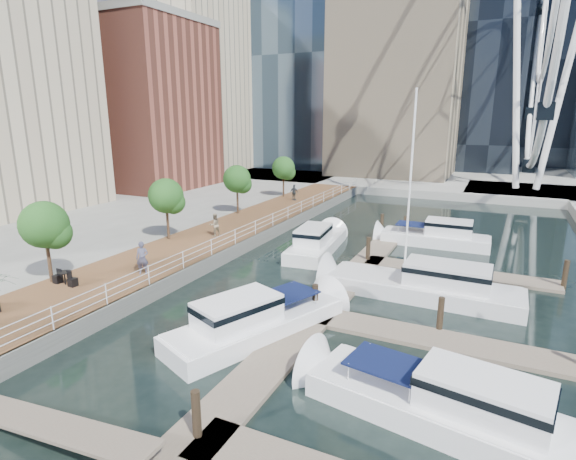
{
  "coord_description": "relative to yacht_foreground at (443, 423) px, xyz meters",
  "views": [
    {
      "loc": [
        10.84,
        -11.83,
        10.11
      ],
      "look_at": [
        -1.0,
        13.22,
        3.0
      ],
      "focal_mm": 28.0,
      "sensor_mm": 36.0,
      "label": 1
    }
  ],
  "objects": [
    {
      "name": "street_trees",
      "position": [
        -21.4,
        11.77,
        4.29
      ],
      "size": [
        2.6,
        42.6,
        4.6
      ],
      "color": "#3F2B1C",
      "rests_on": "ground"
    },
    {
      "name": "railing",
      "position": [
        -16.1,
        12.77,
        1.52
      ],
      "size": [
        0.1,
        60.0,
        1.05
      ],
      "primitive_type": null,
      "color": "white",
      "rests_on": "boardwalk"
    },
    {
      "name": "pedestrian_mid",
      "position": [
        -18.67,
        13.94,
        1.89
      ],
      "size": [
        1.01,
        1.08,
        1.78
      ],
      "primitive_type": "imported",
      "rotation": [
        0.0,
        0.0,
        -2.08
      ],
      "color": "gray",
      "rests_on": "boardwalk"
    },
    {
      "name": "yacht_foreground",
      "position": [
        0.0,
        0.0,
        0.0
      ],
      "size": [
        10.6,
        4.48,
        2.15
      ],
      "primitive_type": null,
      "rotation": [
        0.0,
        0.0,
        1.4
      ],
      "color": "white",
      "rests_on": "ground"
    },
    {
      "name": "midrise_condos",
      "position": [
        -43.57,
        24.59,
        13.42
      ],
      "size": [
        19.0,
        67.0,
        28.0
      ],
      "color": "#BCAD8E",
      "rests_on": "ground"
    },
    {
      "name": "floating_docks",
      "position": [
        -2.04,
        7.75,
        0.49
      ],
      "size": [
        16.0,
        34.0,
        2.6
      ],
      "color": "#6D6051",
      "rests_on": "ground"
    },
    {
      "name": "seawall",
      "position": [
        -16.0,
        12.77,
        0.5
      ],
      "size": [
        0.25,
        60.0,
        1.0
      ],
      "primitive_type": "cube",
      "color": "#595954",
      "rests_on": "ground"
    },
    {
      "name": "boardwalk",
      "position": [
        -19.0,
        12.77,
        0.5
      ],
      "size": [
        6.0,
        60.0,
        1.0
      ],
      "primitive_type": "cube",
      "color": "brown",
      "rests_on": "ground"
    },
    {
      "name": "moored_yachts",
      "position": [
        -2.43,
        9.91,
        0.0
      ],
      "size": [
        22.85,
        34.36,
        11.5
      ],
      "color": "silver",
      "rests_on": "ground"
    },
    {
      "name": "pedestrian_far",
      "position": [
        -19.33,
        30.21,
        1.88
      ],
      "size": [
        1.08,
        0.55,
        1.76
      ],
      "primitive_type": "imported",
      "rotation": [
        0.0,
        0.0,
        3.02
      ],
      "color": "#343B41",
      "rests_on": "boardwalk"
    },
    {
      "name": "land_far",
      "position": [
        -10.0,
        99.77,
        0.5
      ],
      "size": [
        200.0,
        114.0,
        1.0
      ],
      "primitive_type": "cube",
      "color": "gray",
      "rests_on": "ground"
    },
    {
      "name": "ground",
      "position": [
        -10.0,
        -2.23,
        0.0
      ],
      "size": [
        520.0,
        520.0,
        0.0
      ],
      "primitive_type": "plane",
      "color": "black",
      "rests_on": "ground"
    },
    {
      "name": "pedestrian_near",
      "position": [
        -17.61,
        4.95,
        1.98
      ],
      "size": [
        0.85,
        0.75,
        1.97
      ],
      "primitive_type": "imported",
      "rotation": [
        0.0,
        0.0,
        0.48
      ],
      "color": "#47475F",
      "rests_on": "boardwalk"
    },
    {
      "name": "pier",
      "position": [
        4.0,
        49.77,
        0.5
      ],
      "size": [
        14.0,
        12.0,
        1.0
      ],
      "primitive_type": "cube",
      "color": "gray",
      "rests_on": "ground"
    }
  ]
}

